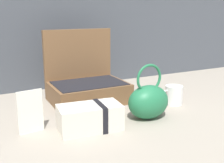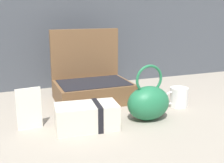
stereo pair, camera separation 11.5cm
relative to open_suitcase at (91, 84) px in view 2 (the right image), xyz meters
name	(u,v)px [view 2 (the right image)]	position (x,y,z in m)	size (l,w,h in m)	color
ground_plane	(112,115)	(0.02, -0.25, -0.08)	(6.00, 6.00, 0.00)	#9E9384
open_suitcase	(91,84)	(0.00, 0.00, 0.00)	(0.36, 0.28, 0.35)	brown
teal_pouch_handbag	(148,102)	(0.14, -0.35, -0.01)	(0.19, 0.13, 0.23)	#237247
cream_toiletry_bag	(88,116)	(-0.12, -0.34, -0.03)	(0.25, 0.15, 0.10)	silver
coffee_mug	(178,97)	(0.35, -0.25, -0.04)	(0.12, 0.08, 0.09)	white
info_card_left	(29,109)	(-0.33, -0.27, 0.00)	(0.09, 0.01, 0.16)	white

